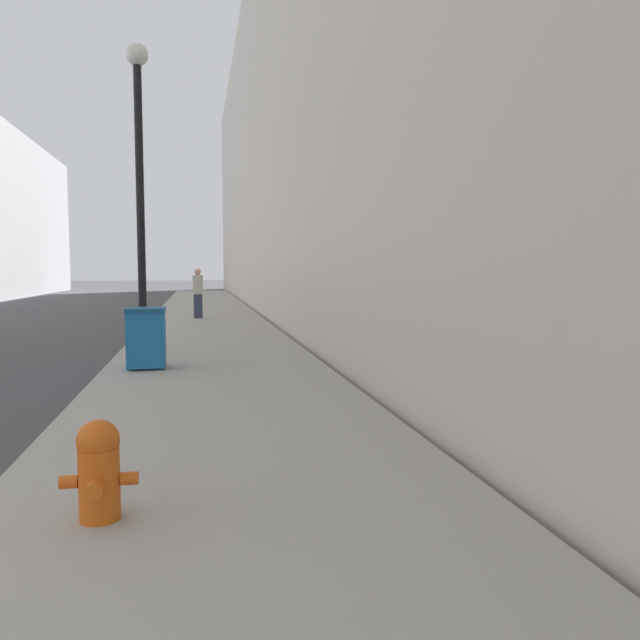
# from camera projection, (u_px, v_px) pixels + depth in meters

# --- Properties ---
(sidewalk_right) EXTENTS (3.90, 60.00, 0.13)m
(sidewalk_right) POSITION_uv_depth(u_px,v_px,m) (208.00, 324.00, 20.22)
(sidewalk_right) COLOR #9E998E
(sidewalk_right) RESTS_ON ground
(building_right_stone) EXTENTS (12.00, 60.00, 15.10)m
(building_right_stone) POSITION_uv_depth(u_px,v_px,m) (378.00, 146.00, 28.98)
(building_right_stone) COLOR beige
(building_right_stone) RESTS_ON ground
(fire_hydrant) EXTENTS (0.52, 0.40, 0.70)m
(fire_hydrant) POSITION_uv_depth(u_px,v_px,m) (99.00, 468.00, 4.28)
(fire_hydrant) COLOR #D15614
(fire_hydrant) RESTS_ON sidewalk_right
(trash_bin) EXTENTS (0.65, 0.65, 1.05)m
(trash_bin) POSITION_uv_depth(u_px,v_px,m) (146.00, 337.00, 10.80)
(trash_bin) COLOR #19609E
(trash_bin) RESTS_ON sidewalk_right
(lamppost) EXTENTS (0.48, 0.48, 6.57)m
(lamppost) POSITION_uv_depth(u_px,v_px,m) (139.00, 168.00, 13.61)
(lamppost) COLOR black
(lamppost) RESTS_ON sidewalk_right
(pedestrian_on_sidewalk) EXTENTS (0.35, 0.23, 1.73)m
(pedestrian_on_sidewalk) POSITION_uv_depth(u_px,v_px,m) (198.00, 293.00, 21.81)
(pedestrian_on_sidewalk) COLOR #2D3347
(pedestrian_on_sidewalk) RESTS_ON sidewalk_right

